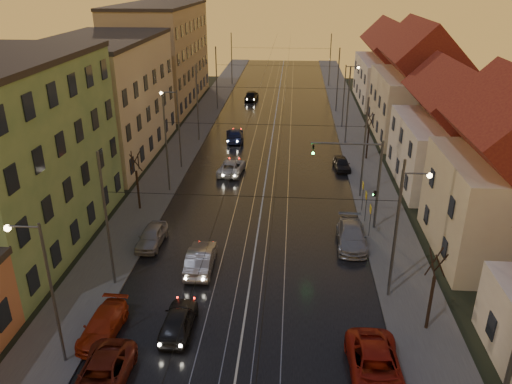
% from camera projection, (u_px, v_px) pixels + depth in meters
% --- Properties ---
extents(road, '(16.00, 120.00, 0.04)m').
position_uv_depth(road, '(272.00, 140.00, 59.64)').
color(road, black).
rests_on(road, ground).
extents(sidewalk_left, '(4.00, 120.00, 0.15)m').
position_uv_depth(sidewalk_left, '(189.00, 138.00, 60.30)').
color(sidewalk_left, '#4C4C4C').
rests_on(sidewalk_left, ground).
extents(sidewalk_right, '(4.00, 120.00, 0.15)m').
position_uv_depth(sidewalk_right, '(356.00, 142.00, 58.93)').
color(sidewalk_right, '#4C4C4C').
rests_on(sidewalk_right, ground).
extents(tram_rail_0, '(0.06, 120.00, 0.03)m').
position_uv_depth(tram_rail_0, '(253.00, 139.00, 59.77)').
color(tram_rail_0, gray).
rests_on(tram_rail_0, road).
extents(tram_rail_1, '(0.06, 120.00, 0.03)m').
position_uv_depth(tram_rail_1, '(265.00, 140.00, 59.67)').
color(tram_rail_1, gray).
rests_on(tram_rail_1, road).
extents(tram_rail_2, '(0.06, 120.00, 0.03)m').
position_uv_depth(tram_rail_2, '(278.00, 140.00, 59.57)').
color(tram_rail_2, gray).
rests_on(tram_rail_2, road).
extents(tram_rail_3, '(0.06, 120.00, 0.03)m').
position_uv_depth(tram_rail_3, '(290.00, 140.00, 59.47)').
color(tram_rail_3, gray).
rests_on(tram_rail_3, road).
extents(apartment_left_1, '(10.00, 18.00, 13.00)m').
position_uv_depth(apartment_left_1, '(3.00, 159.00, 34.49)').
color(apartment_left_1, '#588152').
rests_on(apartment_left_1, ground).
extents(apartment_left_2, '(10.00, 20.00, 12.00)m').
position_uv_depth(apartment_left_2, '(105.00, 100.00, 52.96)').
color(apartment_left_2, '#BDAC92').
rests_on(apartment_left_2, ground).
extents(apartment_left_3, '(10.00, 24.00, 14.00)m').
position_uv_depth(apartment_left_3, '(161.00, 56.00, 74.48)').
color(apartment_left_3, '#9C8865').
rests_on(apartment_left_3, ground).
extents(house_right_1, '(8.67, 10.20, 10.80)m').
position_uv_depth(house_right_1, '(508.00, 182.00, 33.45)').
color(house_right_1, beige).
rests_on(house_right_1, ground).
extents(house_right_2, '(9.18, 12.24, 9.20)m').
position_uv_depth(house_right_2, '(452.00, 136.00, 45.65)').
color(house_right_2, silver).
rests_on(house_right_2, ground).
extents(house_right_3, '(9.18, 14.28, 11.50)m').
position_uv_depth(house_right_3, '(417.00, 89.00, 58.89)').
color(house_right_3, beige).
rests_on(house_right_3, ground).
extents(house_right_4, '(9.18, 16.32, 10.00)m').
position_uv_depth(house_right_4, '(390.00, 69.00, 75.63)').
color(house_right_4, silver).
rests_on(house_right_4, ground).
extents(catenary_pole_l_1, '(0.16, 0.16, 9.00)m').
position_uv_depth(catenary_pole_l_1, '(107.00, 222.00, 30.11)').
color(catenary_pole_l_1, '#595B60').
rests_on(catenary_pole_l_1, ground).
extents(catenary_pole_r_1, '(0.16, 0.16, 9.00)m').
position_uv_depth(catenary_pole_r_1, '(396.00, 232.00, 28.93)').
color(catenary_pole_r_1, '#595B60').
rests_on(catenary_pole_r_1, ground).
extents(catenary_pole_l_2, '(0.16, 0.16, 9.00)m').
position_uv_depth(catenary_pole_l_2, '(166.00, 145.00, 43.81)').
color(catenary_pole_l_2, '#595B60').
rests_on(catenary_pole_l_2, ground).
extents(catenary_pole_r_2, '(0.16, 0.16, 9.00)m').
position_uv_depth(catenary_pole_r_2, '(364.00, 149.00, 42.63)').
color(catenary_pole_r_2, '#595B60').
rests_on(catenary_pole_r_2, ground).
extents(catenary_pole_l_3, '(0.16, 0.16, 9.00)m').
position_uv_depth(catenary_pole_l_3, '(197.00, 104.00, 57.52)').
color(catenary_pole_l_3, '#595B60').
rests_on(catenary_pole_l_3, ground).
extents(catenary_pole_r_3, '(0.16, 0.16, 9.00)m').
position_uv_depth(catenary_pole_r_3, '(348.00, 107.00, 56.33)').
color(catenary_pole_r_3, '#595B60').
rests_on(catenary_pole_r_3, ground).
extents(catenary_pole_l_4, '(0.16, 0.16, 9.00)m').
position_uv_depth(catenary_pole_l_4, '(217.00, 79.00, 71.22)').
color(catenary_pole_l_4, '#595B60').
rests_on(catenary_pole_l_4, ground).
extents(catenary_pole_r_4, '(0.16, 0.16, 9.00)m').
position_uv_depth(catenary_pole_r_4, '(338.00, 81.00, 70.04)').
color(catenary_pole_r_4, '#595B60').
rests_on(catenary_pole_r_4, ground).
extents(catenary_pole_l_5, '(0.16, 0.16, 9.00)m').
position_uv_depth(catenary_pole_l_5, '(232.00, 59.00, 87.66)').
color(catenary_pole_l_5, '#595B60').
rests_on(catenary_pole_l_5, ground).
extents(catenary_pole_r_5, '(0.16, 0.16, 9.00)m').
position_uv_depth(catenary_pole_r_5, '(330.00, 60.00, 86.48)').
color(catenary_pole_r_5, '#595B60').
rests_on(catenary_pole_r_5, ground).
extents(street_lamp_0, '(1.75, 0.32, 8.00)m').
position_uv_depth(street_lamp_0, '(44.00, 282.00, 23.60)').
color(street_lamp_0, '#595B60').
rests_on(street_lamp_0, ground).
extents(street_lamp_1, '(1.75, 0.32, 8.00)m').
position_uv_depth(street_lamp_1, '(402.00, 219.00, 29.65)').
color(street_lamp_1, '#595B60').
rests_on(street_lamp_1, ground).
extents(street_lamp_2, '(1.75, 0.32, 8.00)m').
position_uv_depth(street_lamp_2, '(176.00, 122.00, 49.18)').
color(street_lamp_2, '#595B60').
rests_on(street_lamp_2, ground).
extents(street_lamp_3, '(1.75, 0.32, 8.00)m').
position_uv_depth(street_lamp_3, '(347.00, 90.00, 62.54)').
color(street_lamp_3, '#595B60').
rests_on(street_lamp_3, ground).
extents(traffic_light_mast, '(5.30, 0.32, 7.20)m').
position_uv_depth(traffic_light_mast, '(366.00, 174.00, 37.15)').
color(traffic_light_mast, '#595B60').
rests_on(traffic_light_mast, ground).
extents(bare_tree_0, '(1.09, 1.09, 5.11)m').
position_uv_depth(bare_tree_0, '(137.00, 183.00, 41.08)').
color(bare_tree_0, black).
rests_on(bare_tree_0, ground).
extents(bare_tree_1, '(1.09, 1.09, 5.11)m').
position_uv_depth(bare_tree_1, '(432.00, 293.00, 26.89)').
color(bare_tree_1, black).
rests_on(bare_tree_1, ground).
extents(bare_tree_2, '(1.09, 1.09, 5.11)m').
position_uv_depth(bare_tree_2, '(368.00, 137.00, 52.45)').
color(bare_tree_2, black).
rests_on(bare_tree_2, ground).
extents(driving_car_0, '(1.69, 4.15, 1.41)m').
position_uv_depth(driving_car_0, '(178.00, 320.00, 27.54)').
color(driving_car_0, black).
rests_on(driving_car_0, ground).
extents(driving_car_1, '(1.75, 4.72, 1.54)m').
position_uv_depth(driving_car_1, '(201.00, 259.00, 33.36)').
color(driving_car_1, gray).
rests_on(driving_car_1, ground).
extents(driving_car_2, '(2.66, 4.93, 1.31)m').
position_uv_depth(driving_car_2, '(232.00, 167.00, 49.52)').
color(driving_car_2, '#B8B8B8').
rests_on(driving_car_2, ground).
extents(driving_car_3, '(2.66, 5.17, 1.43)m').
position_uv_depth(driving_car_3, '(235.00, 135.00, 59.27)').
color(driving_car_3, '#171F47').
rests_on(driving_car_3, ground).
extents(driving_car_4, '(2.12, 4.69, 1.56)m').
position_uv_depth(driving_car_4, '(252.00, 95.00, 78.24)').
color(driving_car_4, black).
rests_on(driving_car_4, ground).
extents(parked_left_1, '(2.44, 5.08, 1.40)m').
position_uv_depth(parked_left_1, '(101.00, 377.00, 23.65)').
color(parked_left_1, '#5F1B10').
rests_on(parked_left_1, ground).
extents(parked_left_2, '(1.93, 4.39, 1.25)m').
position_uv_depth(parked_left_2, '(103.00, 325.00, 27.24)').
color(parked_left_2, '#A32A10').
rests_on(parked_left_2, ground).
extents(parked_left_3, '(1.78, 4.10, 1.38)m').
position_uv_depth(parked_left_3, '(152.00, 236.00, 36.39)').
color(parked_left_3, '#A09FA4').
rests_on(parked_left_3, ground).
extents(parked_right_0, '(2.60, 5.53, 1.53)m').
position_uv_depth(parked_right_0, '(376.00, 368.00, 24.09)').
color(parked_right_0, '#9D1B0F').
rests_on(parked_right_0, ground).
extents(parked_right_1, '(2.22, 5.16, 1.48)m').
position_uv_depth(parked_right_1, '(351.00, 236.00, 36.35)').
color(parked_right_1, '#99999E').
rests_on(parked_right_1, ground).
extents(parked_right_2, '(1.81, 3.79, 1.25)m').
position_uv_depth(parked_right_2, '(342.00, 164.00, 50.48)').
color(parked_right_2, black).
rests_on(parked_right_2, ground).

